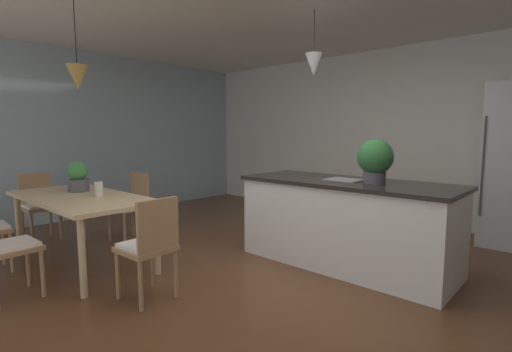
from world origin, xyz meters
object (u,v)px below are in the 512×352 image
Objects in this scene: chair_kitchen_end at (149,245)px; kitchen_island at (346,222)px; potted_plant_on_table at (78,177)px; dining_table at (81,202)px; chair_window_end at (39,204)px; chair_near_right at (4,245)px; vase_on_dining_table at (99,189)px; potted_plant_on_island at (375,159)px; chair_far_left at (132,204)px.

kitchen_island reaches higher than chair_kitchen_end.
kitchen_island is at bearing 36.10° from potted_plant_on_table.
dining_table is 0.85× the size of kitchen_island.
chair_kitchen_end is 1.00× the size of chair_window_end.
chair_near_right is at bearing -51.61° from potted_plant_on_table.
vase_on_dining_table is at bearing -137.91° from kitchen_island.
vase_on_dining_table reaches higher than chair_kitchen_end.
chair_near_right is at bearing -25.06° from chair_window_end.
chair_kitchen_end is (1.31, 0.00, -0.19)m from dining_table.
kitchen_island is at bearing 57.93° from chair_near_right.
dining_table is 3.06m from potted_plant_on_island.
dining_table is at bearing -19.13° from potted_plant_on_table.
chair_near_right is 0.39× the size of kitchen_island.
vase_on_dining_table is (0.18, 0.12, 0.14)m from dining_table.
chair_kitchen_end is 5.81× the size of vase_on_dining_table.
vase_on_dining_table reaches higher than chair_near_right.
dining_table is at bearing -62.31° from chair_far_left.
potted_plant_on_island is (3.70, 1.85, 0.66)m from chair_window_end.
kitchen_island is at bearing 22.41° from chair_far_left.
chair_far_left is at bearing -159.78° from potted_plant_on_island.
potted_plant_on_table is 2.25× the size of vase_on_dining_table.
potted_plant_on_table reaches higher than chair_near_right.
potted_plant_on_island reaches higher than potted_plant_on_table.
potted_plant_on_table is at bearing -147.06° from potted_plant_on_island.
potted_plant_on_island is at bearing 26.56° from chair_window_end.
dining_table is 2.16× the size of chair_window_end.
chair_near_right is 2.58× the size of potted_plant_on_table.
potted_plant_on_island is 3.22m from potted_plant_on_table.
potted_plant_on_table is at bearing -178.25° from vase_on_dining_table.
chair_kitchen_end is 2.62m from chair_window_end.
chair_window_end is 4.19m from potted_plant_on_island.
chair_near_right is at bearing -122.07° from kitchen_island.
vase_on_dining_table is at bearing 1.75° from potted_plant_on_table.
vase_on_dining_table is (-0.25, 0.93, 0.33)m from chair_near_right.
potted_plant_on_table reaches higher than chair_kitchen_end.
potted_plant_on_island reaches higher than chair_near_right.
potted_plant_on_table reaches higher than vase_on_dining_table.
chair_far_left is (-0.85, 1.62, 0.00)m from chair_near_right.
potted_plant_on_island is (2.82, 1.04, 0.66)m from chair_far_left.
potted_plant_on_island is at bearing 20.22° from chair_far_left.
potted_plant_on_island reaches higher than chair_kitchen_end.
chair_near_right is 1.24m from potted_plant_on_table.
chair_near_right is at bearing -126.48° from potted_plant_on_island.
chair_far_left is 3.08m from potted_plant_on_island.
potted_plant_on_island is at bearing 37.98° from vase_on_dining_table.
potted_plant_on_island is (1.08, 1.85, 0.66)m from chair_kitchen_end.
chair_kitchen_end is at bearing -5.90° from vase_on_dining_table.
chair_window_end is 3.88m from kitchen_island.
chair_window_end is at bearing -153.44° from potted_plant_on_island.
potted_plant_on_island reaches higher than chair_window_end.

